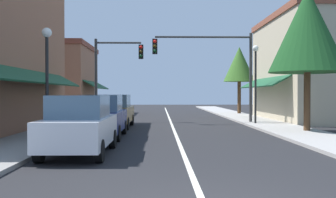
% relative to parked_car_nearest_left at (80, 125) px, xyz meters
% --- Properties ---
extents(ground_plane, '(80.00, 80.00, 0.00)m').
position_rel_parked_car_nearest_left_xyz_m(ground_plane, '(3.08, 12.27, -0.88)').
color(ground_plane, black).
extents(sidewalk_left, '(2.60, 56.00, 0.12)m').
position_rel_parked_car_nearest_left_xyz_m(sidewalk_left, '(-2.42, 12.27, -0.82)').
color(sidewalk_left, gray).
rests_on(sidewalk_left, ground).
extents(sidewalk_right, '(2.60, 56.00, 0.12)m').
position_rel_parked_car_nearest_left_xyz_m(sidewalk_right, '(8.58, 12.27, -0.82)').
color(sidewalk_right, '#A39E99').
rests_on(sidewalk_right, ground).
extents(lane_center_stripe, '(0.14, 52.00, 0.01)m').
position_rel_parked_car_nearest_left_xyz_m(lane_center_stripe, '(3.08, 12.27, -0.88)').
color(lane_center_stripe, silver).
rests_on(lane_center_stripe, ground).
extents(storefront_right_block, '(6.05, 10.20, 7.12)m').
position_rel_parked_car_nearest_left_xyz_m(storefront_right_block, '(12.24, 14.27, 2.69)').
color(storefront_right_block, '#BCAD8E').
rests_on(storefront_right_block, ground).
extents(storefront_far_left, '(5.56, 8.20, 6.09)m').
position_rel_parked_car_nearest_left_xyz_m(storefront_far_left, '(-5.84, 22.27, 2.17)').
color(storefront_far_left, '#8E5B42').
rests_on(storefront_far_left, ground).
extents(parked_car_nearest_left, '(1.80, 4.11, 1.77)m').
position_rel_parked_car_nearest_left_xyz_m(parked_car_nearest_left, '(0.00, 0.00, 0.00)').
color(parked_car_nearest_left, silver).
rests_on(parked_car_nearest_left, ground).
extents(parked_car_second_left, '(1.79, 4.11, 1.77)m').
position_rel_parked_car_nearest_left_xyz_m(parked_car_second_left, '(-0.02, 4.41, 0.00)').
color(parked_car_second_left, navy).
rests_on(parked_car_second_left, ground).
extents(parked_car_third_left, '(1.86, 4.14, 1.77)m').
position_rel_parked_car_nearest_left_xyz_m(parked_car_third_left, '(-0.05, 9.23, 0.00)').
color(parked_car_third_left, brown).
rests_on(parked_car_third_left, ground).
extents(traffic_signal_mast_arm, '(6.03, 0.50, 5.49)m').
position_rel_parked_car_nearest_left_xyz_m(traffic_signal_mast_arm, '(5.72, 11.59, 2.94)').
color(traffic_signal_mast_arm, '#333333').
rests_on(traffic_signal_mast_arm, ground).
extents(traffic_signal_left_corner, '(3.14, 0.50, 5.34)m').
position_rel_parked_car_nearest_left_xyz_m(traffic_signal_left_corner, '(-0.67, 13.18, 2.66)').
color(traffic_signal_left_corner, '#333333').
rests_on(traffic_signal_left_corner, ground).
extents(street_lamp_left_near, '(0.36, 0.36, 4.26)m').
position_rel_parked_car_nearest_left_xyz_m(street_lamp_left_near, '(-1.80, 2.86, 2.04)').
color(street_lamp_left_near, black).
rests_on(street_lamp_left_near, ground).
extents(street_lamp_right_mid, '(0.36, 0.36, 4.61)m').
position_rel_parked_car_nearest_left_xyz_m(street_lamp_right_mid, '(7.90, 10.55, 2.24)').
color(street_lamp_right_mid, black).
rests_on(street_lamp_right_mid, ground).
extents(tree_right_near, '(3.54, 3.54, 6.69)m').
position_rel_parked_car_nearest_left_xyz_m(tree_right_near, '(9.17, 6.10, 3.85)').
color(tree_right_near, '#4C331E').
rests_on(tree_right_near, ground).
extents(tree_right_far, '(2.73, 2.73, 5.88)m').
position_rel_parked_car_nearest_left_xyz_m(tree_right_far, '(9.27, 21.57, 3.46)').
color(tree_right_far, '#4C331E').
rests_on(tree_right_far, ground).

